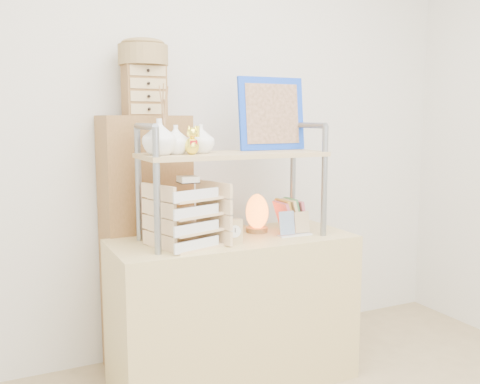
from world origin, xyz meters
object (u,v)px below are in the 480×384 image
at_px(desk, 233,311).
at_px(cabinet, 147,244).
at_px(salt_lamp, 257,213).
at_px(letter_tray, 188,219).

height_order(desk, cabinet, cabinet).
bearing_deg(desk, cabinet, 132.23).
distance_m(desk, salt_lamp, 0.51).
distance_m(letter_tray, salt_lamp, 0.45).
height_order(desk, salt_lamp, salt_lamp).
relative_size(desk, letter_tray, 3.63).
bearing_deg(letter_tray, desk, 15.74).
xyz_separation_m(letter_tray, salt_lamp, (0.43, 0.14, -0.03)).
relative_size(cabinet, letter_tray, 4.09).
relative_size(letter_tray, salt_lamp, 1.66).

